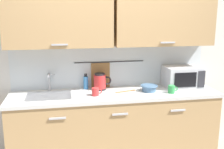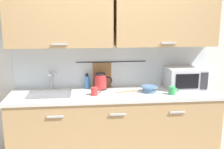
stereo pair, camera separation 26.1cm
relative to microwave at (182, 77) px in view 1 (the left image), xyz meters
name	(u,v)px [view 1 (the left image)]	position (x,y,z in m)	size (l,w,h in m)	color
counter_unit	(114,127)	(-0.92, -0.11, -0.58)	(2.53, 0.64, 0.90)	tan
back_wall_assembly	(111,39)	(-0.91, 0.12, 0.49)	(3.70, 0.41, 2.50)	silver
sink_faucet	(49,79)	(-1.69, 0.12, 0.01)	(0.09, 0.17, 0.22)	#B2B5BA
microwave	(182,77)	(0.00, 0.00, 0.00)	(0.46, 0.35, 0.27)	silver
electric_kettle	(100,82)	(-1.07, 0.06, -0.03)	(0.23, 0.16, 0.21)	black
dish_soap_bottle	(86,82)	(-1.24, 0.12, -0.05)	(0.06, 0.06, 0.20)	#3F8CD8
mug_near_sink	(96,92)	(-1.16, -0.19, -0.09)	(0.12, 0.08, 0.09)	red
mixing_bowl	(149,88)	(-0.49, -0.12, -0.09)	(0.21, 0.21, 0.08)	#4C7093
mug_by_kettle	(172,89)	(-0.24, -0.25, -0.09)	(0.12, 0.08, 0.09)	green
wooden_spoon	(128,91)	(-0.74, -0.09, -0.13)	(0.27, 0.10, 0.01)	#9E7042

